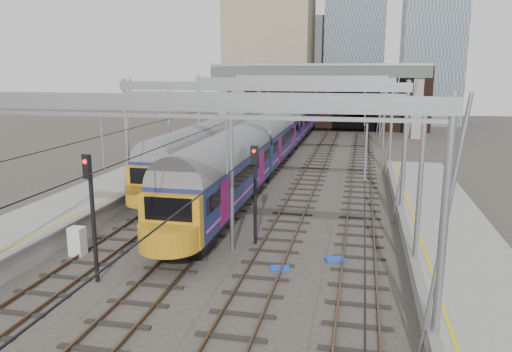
% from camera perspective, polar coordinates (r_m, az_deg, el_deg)
% --- Properties ---
extents(ground, '(160.00, 160.00, 0.00)m').
position_cam_1_polar(ground, '(22.53, -4.04, -10.23)').
color(ground, '#38332D').
rests_on(ground, ground).
extents(platform_left, '(4.32, 55.00, 1.12)m').
position_cam_1_polar(platform_left, '(28.77, -22.57, -4.98)').
color(platform_left, gray).
rests_on(platform_left, ground).
extents(platform_right, '(4.32, 47.00, 1.12)m').
position_cam_1_polar(platform_right, '(20.62, 23.60, -11.79)').
color(platform_right, gray).
rests_on(platform_right, ground).
extents(tracks, '(14.40, 80.00, 0.22)m').
position_cam_1_polar(tracks, '(36.50, 2.45, -1.41)').
color(tracks, '#4C3828').
rests_on(tracks, ground).
extents(overhead_line, '(16.80, 80.00, 8.00)m').
position_cam_1_polar(overhead_line, '(41.95, 4.03, 9.38)').
color(overhead_line, gray).
rests_on(overhead_line, ground).
extents(retaining_wall, '(28.00, 2.75, 9.00)m').
position_cam_1_polar(retaining_wall, '(72.20, 8.55, 8.65)').
color(retaining_wall, '#301C15').
rests_on(retaining_wall, ground).
extents(overbridge, '(28.00, 3.00, 9.25)m').
position_cam_1_polar(overbridge, '(66.28, 7.07, 10.93)').
color(overbridge, gray).
rests_on(overbridge, ground).
extents(city_skyline, '(37.50, 27.50, 60.00)m').
position_cam_1_polar(city_skyline, '(90.94, 10.47, 17.33)').
color(city_skyline, tan).
rests_on(city_skyline, ground).
extents(train_main, '(2.87, 66.30, 4.91)m').
position_cam_1_polar(train_main, '(53.16, 3.45, 5.60)').
color(train_main, black).
rests_on(train_main, ground).
extents(train_second, '(2.62, 45.54, 4.57)m').
position_cam_1_polar(train_second, '(50.31, -1.72, 5.07)').
color(train_second, black).
rests_on(train_second, ground).
extents(signal_near_left, '(0.42, 0.48, 5.34)m').
position_cam_1_polar(signal_near_left, '(20.86, -18.30, -3.04)').
color(signal_near_left, black).
rests_on(signal_near_left, ground).
extents(signal_near_centre, '(0.36, 0.47, 4.99)m').
position_cam_1_polar(signal_near_centre, '(24.24, -0.13, -0.80)').
color(signal_near_centre, black).
rests_on(signal_near_centre, ground).
extents(relay_cabinet, '(0.72, 0.61, 1.36)m').
position_cam_1_polar(relay_cabinet, '(24.93, -19.75, -7.04)').
color(relay_cabinet, silver).
rests_on(relay_cabinet, ground).
extents(equip_cover_a, '(0.93, 0.75, 0.10)m').
position_cam_1_polar(equip_cover_a, '(22.13, 2.77, -10.51)').
color(equip_cover_a, '#183CBA').
rests_on(equip_cover_a, ground).
extents(equip_cover_b, '(0.91, 0.80, 0.09)m').
position_cam_1_polar(equip_cover_b, '(33.88, -2.57, -2.44)').
color(equip_cover_b, '#183CBA').
rests_on(equip_cover_b, ground).
extents(equip_cover_c, '(1.06, 0.90, 0.11)m').
position_cam_1_polar(equip_cover_c, '(23.34, 9.08, -9.41)').
color(equip_cover_c, '#183CBA').
rests_on(equip_cover_c, ground).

